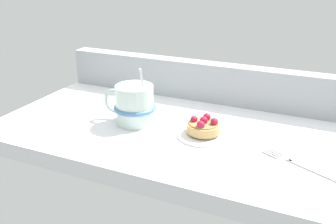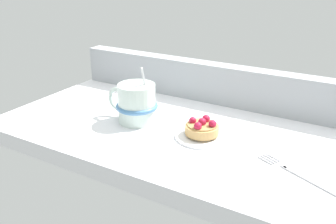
{
  "view_description": "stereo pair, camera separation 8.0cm",
  "coord_description": "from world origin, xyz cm",
  "px_view_note": "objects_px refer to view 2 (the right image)",
  "views": [
    {
      "loc": [
        25.99,
        -69.26,
        35.22
      ],
      "look_at": [
        -3.83,
        -1.85,
        4.15
      ],
      "focal_mm": 38.49,
      "sensor_mm": 36.0,
      "label": 1
    },
    {
      "loc": [
        33.11,
        -65.64,
        35.22
      ],
      "look_at": [
        -3.83,
        -1.85,
        4.15
      ],
      "focal_mm": 38.49,
      "sensor_mm": 36.0,
      "label": 2
    }
  ],
  "objects_px": {
    "raspberry_tart": "(202,128)",
    "dessert_fork": "(295,172)",
    "coffee_mug": "(136,103)",
    "dessert_plate": "(202,135)"
  },
  "relations": [
    {
      "from": "dessert_plate",
      "to": "coffee_mug",
      "type": "relative_size",
      "value": 0.86
    },
    {
      "from": "raspberry_tart",
      "to": "dessert_fork",
      "type": "distance_m",
      "value": 0.21
    },
    {
      "from": "raspberry_tart",
      "to": "coffee_mug",
      "type": "distance_m",
      "value": 0.17
    },
    {
      "from": "dessert_plate",
      "to": "coffee_mug",
      "type": "distance_m",
      "value": 0.18
    },
    {
      "from": "dessert_fork",
      "to": "raspberry_tart",
      "type": "bearing_deg",
      "value": 167.11
    },
    {
      "from": "raspberry_tart",
      "to": "dessert_fork",
      "type": "xyz_separation_m",
      "value": [
        0.21,
        -0.05,
        -0.02
      ]
    },
    {
      "from": "coffee_mug",
      "to": "dessert_fork",
      "type": "distance_m",
      "value": 0.38
    },
    {
      "from": "dessert_plate",
      "to": "coffee_mug",
      "type": "height_order",
      "value": "coffee_mug"
    },
    {
      "from": "coffee_mug",
      "to": "dessert_fork",
      "type": "bearing_deg",
      "value": -7.17
    },
    {
      "from": "raspberry_tart",
      "to": "dessert_plate",
      "type": "bearing_deg",
      "value": 159.72
    }
  ]
}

